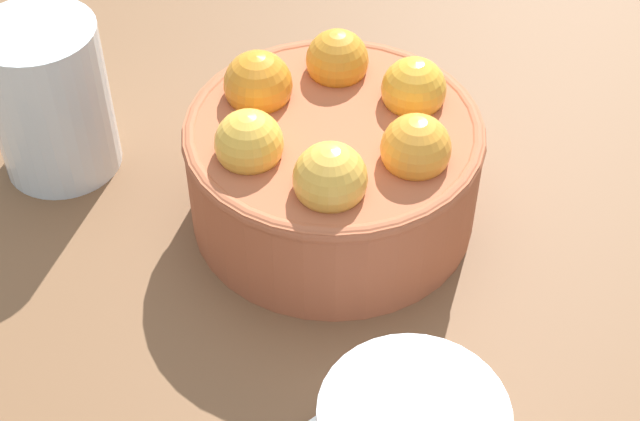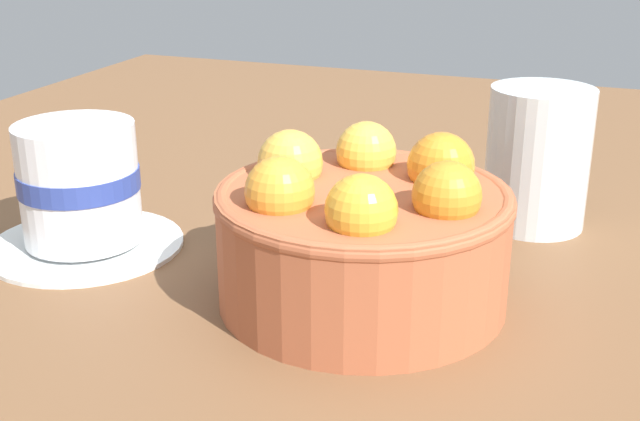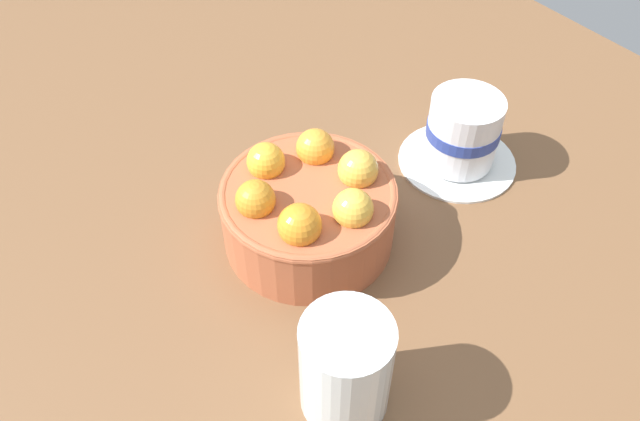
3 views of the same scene
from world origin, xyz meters
TOP-DOWN VIEW (x-y plane):
  - ground_plane at (0.00, 0.00)cm, footprint 130.88×109.09cm
  - terracotta_bowl at (-0.02, -0.01)cm, footprint 16.90×16.90cm
  - coffee_cup at (-0.97, -19.81)cm, footprint 13.04×13.04cm
  - water_glass at (-15.71, 7.92)cm, footprint 7.20×7.20cm

SIDE VIEW (x-z plane):
  - ground_plane at x=0.00cm, z-range -3.80..0.00cm
  - coffee_cup at x=-0.97cm, z-range -0.32..8.22cm
  - terracotta_bowl at x=-0.02cm, z-range -0.48..9.01cm
  - water_glass at x=-15.71cm, z-range 0.00..9.94cm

